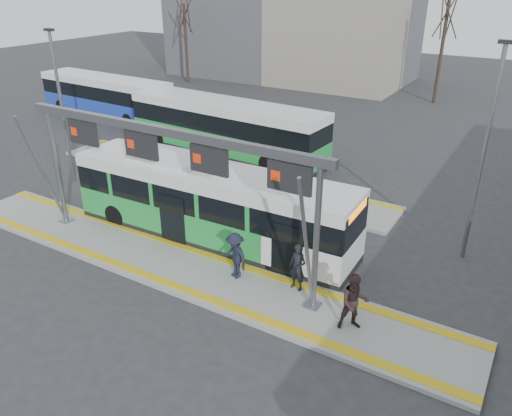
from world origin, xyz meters
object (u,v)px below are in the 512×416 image
at_px(passenger_a, 298,267).
at_px(passenger_b, 354,302).
at_px(gantry, 166,157).
at_px(hero_bus, 211,204).
at_px(passenger_c, 235,256).

bearing_deg(passenger_a, passenger_b, -14.30).
relative_size(gantry, hero_bus, 1.06).
bearing_deg(passenger_c, passenger_b, 14.36).
bearing_deg(gantry, hero_bus, 87.44).
xyz_separation_m(passenger_a, passenger_b, (2.42, -1.00, 0.08)).
height_order(hero_bus, passenger_c, hero_bus).
bearing_deg(passenger_b, hero_bus, 126.42).
height_order(gantry, passenger_b, gantry).
relative_size(passenger_b, passenger_c, 1.07).
bearing_deg(passenger_b, passenger_c, 140.31).
relative_size(passenger_a, passenger_c, 0.98).
height_order(passenger_b, passenger_c, passenger_b).
distance_m(hero_bus, passenger_b, 7.75).
height_order(hero_bus, passenger_a, hero_bus).
distance_m(gantry, passenger_a, 5.98).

